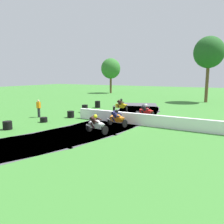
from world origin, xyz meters
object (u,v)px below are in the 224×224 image
at_px(motorcycle_trailing_red, 146,111).
at_px(tire_stack_far, 85,109).
at_px(motorcycle_lead_white, 97,124).
at_px(motorcycle_fourth_yellow, 121,105).
at_px(motorcycle_chase_orange, 117,118).
at_px(tire_stack_extra_a, 98,104).
at_px(tire_stack_mid_b, 71,114).
at_px(tire_stack_mid_a, 44,120).
at_px(tire_stack_near, 8,125).
at_px(track_marshal, 39,108).

relative_size(motorcycle_trailing_red, tire_stack_far, 2.10).
bearing_deg(motorcycle_lead_white, motorcycle_trailing_red, 82.83).
height_order(motorcycle_fourth_yellow, tire_stack_far, motorcycle_fourth_yellow).
distance_m(motorcycle_lead_white, motorcycle_fourth_yellow, 9.65).
height_order(motorcycle_chase_orange, tire_stack_far, motorcycle_chase_orange).
bearing_deg(motorcycle_trailing_red, tire_stack_extra_a, 155.11).
distance_m(motorcycle_chase_orange, tire_stack_far, 7.36).
relative_size(motorcycle_lead_white, motorcycle_trailing_red, 1.01).
bearing_deg(tire_stack_mid_b, motorcycle_lead_white, -35.58).
xyz_separation_m(motorcycle_lead_white, motorcycle_trailing_red, (0.87, 6.93, -0.01)).
bearing_deg(tire_stack_extra_a, motorcycle_trailing_red, -24.89).
xyz_separation_m(motorcycle_lead_white, motorcycle_chase_orange, (0.22, 2.54, 0.00)).
distance_m(motorcycle_chase_orange, tire_stack_mid_a, 6.30).
bearing_deg(motorcycle_fourth_yellow, tire_stack_near, -106.69).
xyz_separation_m(tire_stack_extra_a, track_marshal, (-1.41, -7.89, 0.42)).
distance_m(tire_stack_far, tire_stack_extra_a, 3.66).
relative_size(motorcycle_trailing_red, tire_stack_mid_a, 2.81).
height_order(motorcycle_trailing_red, tire_stack_mid_a, motorcycle_trailing_red).
relative_size(motorcycle_chase_orange, track_marshal, 1.04).
height_order(motorcycle_trailing_red, motorcycle_fourth_yellow, motorcycle_fourth_yellow).
bearing_deg(tire_stack_extra_a, motorcycle_chase_orange, -49.25).
height_order(motorcycle_lead_white, tire_stack_mid_a, motorcycle_lead_white).
bearing_deg(motorcycle_fourth_yellow, track_marshal, -126.94).
distance_m(motorcycle_trailing_red, tire_stack_near, 11.52).
relative_size(tire_stack_near, tire_stack_mid_b, 1.02).
bearing_deg(motorcycle_trailing_red, motorcycle_chase_orange, -98.41).
bearing_deg(motorcycle_trailing_red, tire_stack_near, -128.14).
bearing_deg(tire_stack_extra_a, tire_stack_mid_b, -79.09).
relative_size(motorcycle_chase_orange, motorcycle_fourth_yellow, 1.00).
relative_size(motorcycle_trailing_red, tire_stack_extra_a, 2.10).
relative_size(motorcycle_trailing_red, track_marshal, 1.03).
height_order(tire_stack_near, tire_stack_far, tire_stack_far).
bearing_deg(tire_stack_far, motorcycle_fourth_yellow, 39.71).
distance_m(motorcycle_chase_orange, motorcycle_trailing_red, 4.44).
distance_m(tire_stack_extra_a, track_marshal, 8.03).
relative_size(tire_stack_mid_a, tire_stack_extra_a, 0.75).
xyz_separation_m(motorcycle_lead_white, tire_stack_far, (-5.80, 6.76, -0.23)).
bearing_deg(tire_stack_near, motorcycle_fourth_yellow, 73.31).
bearing_deg(motorcycle_lead_white, track_marshal, 162.76).
xyz_separation_m(motorcycle_lead_white, track_marshal, (-7.92, 2.46, 0.18)).
bearing_deg(motorcycle_chase_orange, tire_stack_far, 144.95).
xyz_separation_m(tire_stack_near, track_marshal, (-1.69, 4.59, 0.52)).
distance_m(motorcycle_trailing_red, tire_stack_mid_b, 6.89).
xyz_separation_m(motorcycle_chase_orange, motorcycle_trailing_red, (0.65, 4.39, -0.01)).
bearing_deg(motorcycle_chase_orange, motorcycle_trailing_red, 81.59).
relative_size(motorcycle_lead_white, tire_stack_extra_a, 2.13).
relative_size(tire_stack_mid_a, tire_stack_mid_b, 0.95).
height_order(tire_stack_mid_a, tire_stack_extra_a, tire_stack_extra_a).
distance_m(motorcycle_fourth_yellow, tire_stack_near, 11.86).
bearing_deg(tire_stack_near, tire_stack_far, 87.19).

